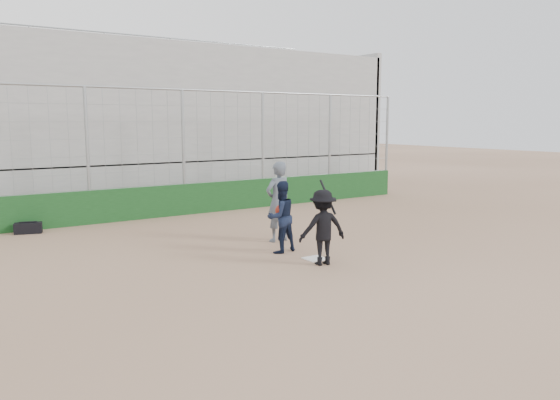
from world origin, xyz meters
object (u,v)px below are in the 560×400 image
batter_at_plate (323,227)px  equipment_bag (28,228)px  catcher_crouched (281,229)px  umpire (278,206)px

batter_at_plate → equipment_bag: batter_at_plate is taller
batter_at_plate → catcher_crouched: size_ratio=1.57×
catcher_crouched → umpire: bearing=60.0°
umpire → equipment_bag: 6.88m
catcher_crouched → umpire: 1.26m
catcher_crouched → equipment_bag: 7.19m
batter_at_plate → catcher_crouched: (-0.15, 1.35, -0.24)m
umpire → equipment_bag: umpire is taller
umpire → equipment_bag: (-5.12, 4.54, -0.76)m
umpire → equipment_bag: size_ratio=2.45×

